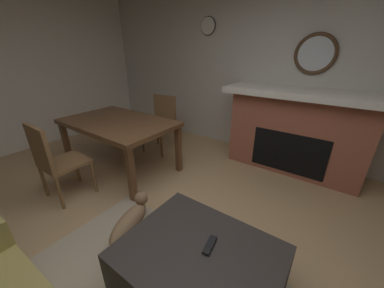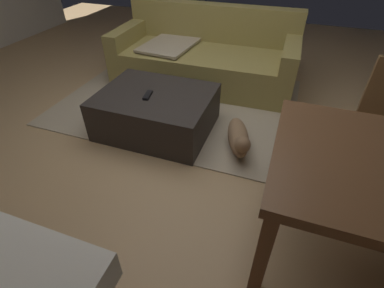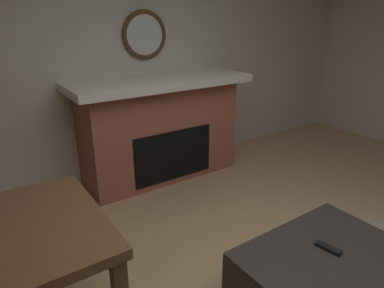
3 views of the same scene
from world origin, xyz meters
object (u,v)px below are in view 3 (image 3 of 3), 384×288
Objects in this scene: fireplace at (160,128)px; ottoman_coffee_table at (330,284)px; tv_remote at (328,248)px; round_wall_mirror at (145,35)px.

fireplace is 1.87× the size of ottoman_coffee_table.
round_wall_mirror is at bearing -101.00° from tv_remote.
fireplace is at bearing -101.16° from tv_remote.
tv_remote reaches higher than ottoman_coffee_table.
fireplace is 2.34m from ottoman_coffee_table.
fireplace reaches higher than tv_remote.
ottoman_coffee_table is at bearing 51.84° from tv_remote.
fireplace reaches higher than ottoman_coffee_table.
fireplace is at bearing 90.00° from round_wall_mirror.
fireplace is 12.32× the size of tv_remote.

